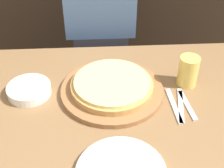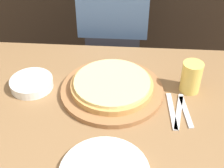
% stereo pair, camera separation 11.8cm
% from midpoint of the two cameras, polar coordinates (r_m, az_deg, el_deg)
% --- Properties ---
extents(pizza_on_board, '(0.39, 0.39, 0.06)m').
position_cam_midpoint_polar(pizza_on_board, '(1.19, 2.84, -0.71)').
color(pizza_on_board, '#99663D').
rests_on(pizza_on_board, dining_table).
extents(beer_glass, '(0.08, 0.08, 0.12)m').
position_cam_midpoint_polar(beer_glass, '(1.22, 17.01, 1.31)').
color(beer_glass, '#E5C65B').
rests_on(beer_glass, dining_table).
extents(side_bowl, '(0.17, 0.17, 0.04)m').
position_cam_midpoint_polar(side_bowl, '(1.24, -11.89, 0.02)').
color(side_bowl, white).
rests_on(side_bowl, dining_table).
extents(fork, '(0.03, 0.19, 0.00)m').
position_cam_midpoint_polar(fork, '(1.15, 13.79, -4.93)').
color(fork, silver).
rests_on(fork, dining_table).
extents(dinner_knife, '(0.05, 0.19, 0.00)m').
position_cam_midpoint_polar(dinner_knife, '(1.16, 15.01, -4.96)').
color(dinner_knife, silver).
rests_on(dinner_knife, dining_table).
extents(spoon, '(0.04, 0.16, 0.00)m').
position_cam_midpoint_polar(spoon, '(1.16, 16.22, -5.00)').
color(spoon, silver).
rests_on(spoon, dining_table).
extents(diner_person, '(0.35, 0.20, 1.35)m').
position_cam_midpoint_polar(diner_person, '(1.69, 2.27, 7.88)').
color(diner_person, '#33333D').
rests_on(diner_person, ground_plane).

